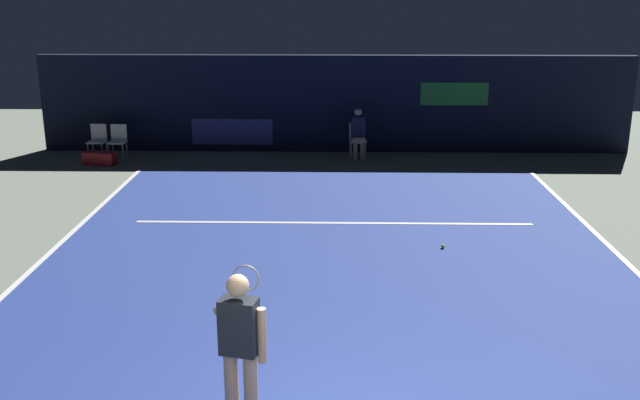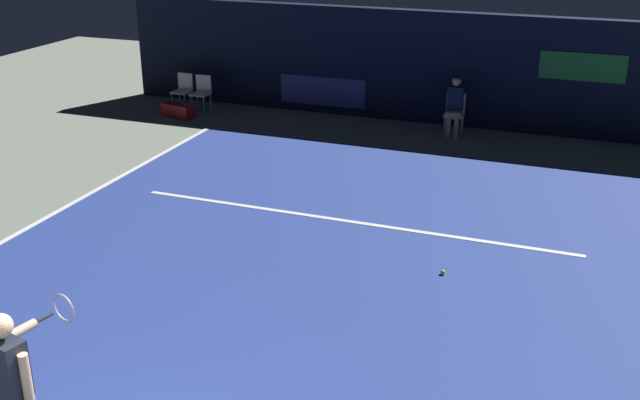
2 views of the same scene
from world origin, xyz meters
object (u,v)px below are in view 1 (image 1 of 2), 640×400
object	(u,v)px
tennis_player	(240,345)
courtside_chair_near	(98,139)
tennis_ball	(443,246)
equipment_bag	(100,158)
line_judge_on_chair	(358,132)
courtside_chair_far	(118,139)

from	to	relation	value
tennis_player	courtside_chair_near	world-z (taller)	tennis_player
tennis_ball	equipment_bag	distance (m)	9.85
line_judge_on_chair	equipment_bag	world-z (taller)	line_judge_on_chair
line_judge_on_chair	tennis_ball	distance (m)	7.02
tennis_player	courtside_chair_far	xyz separation A→B (m)	(-4.80, 12.06, -0.49)
tennis_player	line_judge_on_chair	xyz separation A→B (m)	(1.49, 12.25, -0.30)
courtside_chair_near	equipment_bag	distance (m)	0.87
equipment_bag	line_judge_on_chair	bearing A→B (deg)	20.48
courtside_chair_near	equipment_bag	xyz separation A→B (m)	(0.27, -0.75, -0.34)
courtside_chair_far	tennis_player	bearing A→B (deg)	-68.32
line_judge_on_chair	equipment_bag	distance (m)	6.65
tennis_player	courtside_chair_far	size ratio (longest dim) A/B	1.97
line_judge_on_chair	courtside_chair_near	world-z (taller)	line_judge_on_chair
tennis_ball	courtside_chair_near	bearing A→B (deg)	140.31
courtside_chair_far	tennis_ball	size ratio (longest dim) A/B	12.94
courtside_chair_near	courtside_chair_far	distance (m)	0.55
courtside_chair_near	courtside_chair_far	xyz separation A→B (m)	(0.55, -0.04, 0.00)
tennis_player	equipment_bag	distance (m)	12.46
tennis_player	courtside_chair_near	xyz separation A→B (m)	(-5.34, 12.10, -0.49)
courtside_chair_far	equipment_bag	size ratio (longest dim) A/B	1.05
tennis_player	equipment_bag	size ratio (longest dim) A/B	2.06
line_judge_on_chair	courtside_chair_far	xyz separation A→B (m)	(-6.29, -0.19, -0.18)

